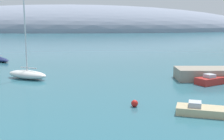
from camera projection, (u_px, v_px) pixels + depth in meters
name	position (u px, v px, depth m)	size (l,w,h in m)	color
distant_ridge	(65.00, 30.00, 205.01)	(271.53, 87.38, 35.45)	gray
sailboat_white_near_shore	(27.00, 74.00, 36.94)	(6.02, 4.47, 11.05)	white
motorboat_sand_foreground	(202.00, 110.00, 22.99)	(4.62, 2.95, 1.01)	#C6B284
motorboat_red_alongside_breakwater	(213.00, 80.00, 34.27)	(4.82, 3.69, 1.18)	red
mooring_buoy_red	(135.00, 103.00, 25.08)	(0.60, 0.60, 0.60)	red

